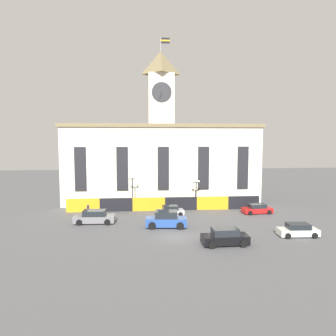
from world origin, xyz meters
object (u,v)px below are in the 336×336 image
car_white_taxi (298,230)px  pedestrian (88,209)px  street_lamp_center (196,188)px  car_black_suv (225,237)px  car_silver_hatch (170,211)px  car_blue_van (166,220)px  car_red_sedan (257,209)px  street_lamp_left (132,186)px  car_gray_pickup (95,217)px

car_white_taxi → pedestrian: bearing=156.4°
street_lamp_center → car_black_suv: 17.94m
street_lamp_center → car_silver_hatch: street_lamp_center is taller
car_blue_van → car_white_taxi: size_ratio=1.15×
car_red_sedan → car_silver_hatch: bearing=176.5°
street_lamp_left → pedestrian: bearing=-155.6°
car_red_sedan → street_lamp_center: bearing=149.7°
car_blue_van → car_black_suv: 9.23m
car_white_taxi → car_red_sedan: bearing=95.6°
car_red_sedan → car_white_taxi: 11.49m
street_lamp_center → car_red_sedan: (8.57, -4.04, -2.68)m
car_blue_van → car_gray_pickup: 9.73m
car_blue_van → car_black_suv: car_blue_van is taller
street_lamp_left → pedestrian: size_ratio=3.21×
car_black_suv → car_red_sedan: (8.54, 13.72, -0.16)m
car_gray_pickup → car_silver_hatch: 10.88m
car_silver_hatch → street_lamp_center: bearing=-142.1°
car_white_taxi → street_lamp_left: bearing=143.7°
street_lamp_center → car_black_suv: size_ratio=0.92×
car_gray_pickup → car_red_sedan: size_ratio=1.18×
car_white_taxi → car_blue_van: bearing=163.7°
car_white_taxi → car_gray_pickup: bearing=164.6°
pedestrian → car_gray_pickup: bearing=45.0°
car_red_sedan → car_white_taxi: (0.61, -11.47, 0.02)m
street_lamp_center → car_gray_pickup: street_lamp_center is taller
street_lamp_left → car_black_suv: 20.65m
car_black_suv → car_silver_hatch: 14.12m
car_white_taxi → car_silver_hatch: bearing=143.6°
car_silver_hatch → car_white_taxi: bearing=134.9°
car_gray_pickup → car_white_taxi: size_ratio=1.17×
street_lamp_center → pedestrian: size_ratio=2.79×
street_lamp_left → car_silver_hatch: (5.53, -4.41, -3.10)m
car_blue_van → car_red_sedan: car_blue_van is taller
car_black_suv → car_gray_pickup: car_black_suv is taller
street_lamp_left → car_black_suv: street_lamp_left is taller
car_white_taxi → pedestrian: 28.61m
street_lamp_left → street_lamp_center: size_ratio=1.15×
car_blue_van → pedestrian: size_ratio=3.23×
car_blue_van → car_white_taxi: (14.79, -5.05, -0.27)m
street_lamp_center → car_blue_van: 12.11m
car_black_suv → street_lamp_center: bearing=-92.2°
car_silver_hatch → pedestrian: bearing=-13.3°
street_lamp_left → street_lamp_center: 10.10m
street_lamp_left → car_red_sedan: (18.66, -4.04, -3.12)m
car_red_sedan → car_white_taxi: car_white_taxi is taller
car_black_suv → car_white_taxi: (9.16, 2.25, -0.14)m
car_gray_pickup → car_red_sedan: 23.78m
car_silver_hatch → car_black_suv: bearing=102.8°
street_lamp_center → pedestrian: (-16.50, -2.91, -2.47)m
street_lamp_center → car_black_suv: street_lamp_center is taller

